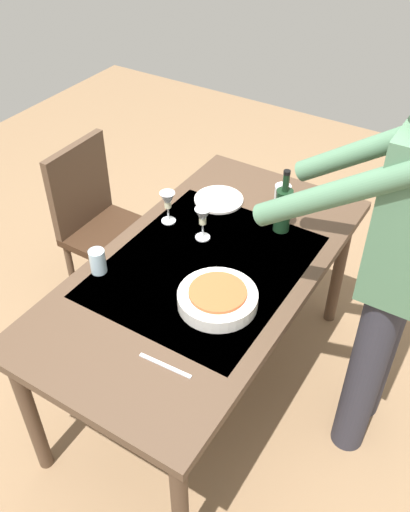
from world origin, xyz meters
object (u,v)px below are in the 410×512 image
(wine_glass_left, at_px, (203,218))
(dinner_plate_near, at_px, (219,200))
(wine_glass_right, at_px, (168,202))
(water_cup_near_left, at_px, (98,261))
(wine_bottle, at_px, (283,209))
(dining_table, at_px, (205,280))
(water_cup_near_right, at_px, (282,195))
(serving_bowl_pasta, at_px, (218,298))
(chair_near, at_px, (98,218))
(person_server, at_px, (397,260))

(wine_glass_left, xyz_separation_m, dinner_plate_near, (-0.28, -0.09, -0.10))
(wine_glass_left, height_order, dinner_plate_near, wine_glass_left)
(wine_glass_left, bearing_deg, wine_glass_right, -96.20)
(water_cup_near_left, height_order, dinner_plate_near, water_cup_near_left)
(wine_bottle, height_order, wine_glass_left, wine_bottle)
(dining_table, relative_size, wine_glass_right, 10.55)
(wine_glass_left, xyz_separation_m, water_cup_near_right, (-0.41, 0.17, -0.06))
(serving_bowl_pasta, bearing_deg, chair_near, -113.02)
(wine_glass_left, bearing_deg, dinner_plate_near, -162.82)
(water_cup_near_right, bearing_deg, person_server, 57.60)
(dining_table, xyz_separation_m, dinner_plate_near, (-0.43, -0.19, 0.08))
(chair_near, height_order, water_cup_near_left, chair_near)
(chair_near, height_order, wine_glass_right, chair_near)
(person_server, distance_m, dinner_plate_near, 0.94)
(wine_glass_right, bearing_deg, chair_near, -98.35)
(person_server, bearing_deg, wine_bottle, -111.68)
(person_server, relative_size, wine_glass_right, 11.19)
(chair_near, distance_m, serving_bowl_pasta, 1.07)
(dining_table, relative_size, serving_bowl_pasta, 5.31)
(dining_table, xyz_separation_m, wine_glass_right, (-0.17, -0.30, 0.18))
(dining_table, relative_size, dinner_plate_near, 6.93)
(water_cup_near_right, bearing_deg, serving_bowl_pasta, 6.81)
(wine_bottle, distance_m, wine_glass_right, 0.50)
(wine_bottle, relative_size, wine_glass_right, 1.96)
(dinner_plate_near, bearing_deg, chair_near, -73.24)
(wine_glass_left, distance_m, water_cup_near_left, 0.47)
(wine_glass_left, relative_size, water_cup_near_right, 1.54)
(water_cup_near_right, bearing_deg, water_cup_near_left, -26.79)
(wine_bottle, distance_m, serving_bowl_pasta, 0.55)
(person_server, height_order, dinner_plate_near, person_server)
(chair_near, xyz_separation_m, wine_glass_left, (0.10, 0.70, 0.33))
(water_cup_near_left, bearing_deg, chair_near, -137.04)
(wine_bottle, bearing_deg, person_server, 68.32)
(chair_near, xyz_separation_m, wine_glass_right, (0.07, 0.51, 0.33))
(chair_near, xyz_separation_m, dinner_plate_near, (-0.18, 0.61, 0.23))
(water_cup_near_left, xyz_separation_m, water_cup_near_right, (-0.81, 0.41, -0.00))
(serving_bowl_pasta, relative_size, dinner_plate_near, 1.30)
(dining_table, relative_size, wine_glass_left, 10.55)
(chair_near, distance_m, water_cup_near_left, 0.73)
(wine_glass_left, height_order, water_cup_near_right, wine_glass_left)
(person_server, bearing_deg, dinner_plate_near, -106.43)
(wine_glass_right, bearing_deg, dining_table, 60.17)
(wine_glass_left, height_order, water_cup_near_left, wine_glass_left)
(dining_table, height_order, wine_glass_right, wine_glass_right)
(person_server, xyz_separation_m, dinner_plate_near, (-0.26, -0.87, -0.21))
(dining_table, relative_size, water_cup_near_right, 16.29)
(serving_bowl_pasta, distance_m, dinner_plate_near, 0.69)
(dinner_plate_near, bearing_deg, serving_bowl_pasta, 30.38)
(wine_glass_left, xyz_separation_m, serving_bowl_pasta, (0.31, 0.26, -0.07))
(water_cup_near_left, height_order, water_cup_near_right, water_cup_near_left)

